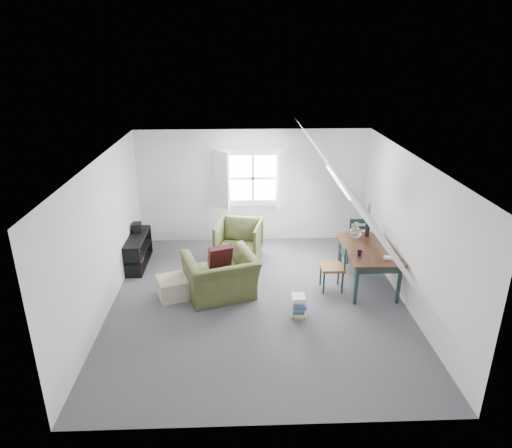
{
  "coord_description": "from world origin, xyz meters",
  "views": [
    {
      "loc": [
        -0.3,
        -6.83,
        4.13
      ],
      "look_at": [
        -0.02,
        0.6,
        1.21
      ],
      "focal_mm": 32.0,
      "sensor_mm": 36.0,
      "label": 1
    }
  ],
  "objects_px": {
    "dining_table": "(369,253)",
    "dining_chair_near": "(334,266)",
    "ottoman": "(174,287)",
    "magazine_stack": "(299,306)",
    "armchair_far": "(239,258)",
    "armchair_near": "(221,295)",
    "dining_chair_far": "(356,237)",
    "media_shelf": "(136,253)"
  },
  "relations": [
    {
      "from": "armchair_far",
      "to": "dining_chair_near",
      "type": "distance_m",
      "value": 2.2
    },
    {
      "from": "dining_chair_near",
      "to": "magazine_stack",
      "type": "relative_size",
      "value": 2.41
    },
    {
      "from": "dining_chair_near",
      "to": "media_shelf",
      "type": "xyz_separation_m",
      "value": [
        -3.75,
        1.1,
        -0.17
      ]
    },
    {
      "from": "armchair_near",
      "to": "dining_table",
      "type": "xyz_separation_m",
      "value": [
        2.67,
        0.29,
        0.64
      ]
    },
    {
      "from": "magazine_stack",
      "to": "armchair_far",
      "type": "bearing_deg",
      "value": 113.73
    },
    {
      "from": "armchair_near",
      "to": "ottoman",
      "type": "xyz_separation_m",
      "value": [
        -0.82,
        0.0,
        0.18
      ]
    },
    {
      "from": "dining_table",
      "to": "dining_chair_near",
      "type": "relative_size",
      "value": 1.7
    },
    {
      "from": "armchair_far",
      "to": "ottoman",
      "type": "bearing_deg",
      "value": -115.0
    },
    {
      "from": "ottoman",
      "to": "dining_table",
      "type": "height_order",
      "value": "dining_table"
    },
    {
      "from": "dining_chair_far",
      "to": "armchair_far",
      "type": "bearing_deg",
      "value": -5.17
    },
    {
      "from": "armchair_near",
      "to": "ottoman",
      "type": "height_order",
      "value": "armchair_near"
    },
    {
      "from": "media_shelf",
      "to": "magazine_stack",
      "type": "bearing_deg",
      "value": -36.28
    },
    {
      "from": "armchair_far",
      "to": "dining_table",
      "type": "xyz_separation_m",
      "value": [
        2.34,
        -1.2,
        0.64
      ]
    },
    {
      "from": "dining_chair_far",
      "to": "magazine_stack",
      "type": "bearing_deg",
      "value": 54.03
    },
    {
      "from": "armchair_near",
      "to": "dining_chair_far",
      "type": "distance_m",
      "value": 3.05
    },
    {
      "from": "media_shelf",
      "to": "ottoman",
      "type": "bearing_deg",
      "value": -57.35
    },
    {
      "from": "armchair_near",
      "to": "armchair_far",
      "type": "distance_m",
      "value": 1.52
    },
    {
      "from": "dining_table",
      "to": "ottoman",
      "type": "bearing_deg",
      "value": -177.73
    },
    {
      "from": "magazine_stack",
      "to": "armchair_near",
      "type": "bearing_deg",
      "value": 151.24
    },
    {
      "from": "armchair_near",
      "to": "media_shelf",
      "type": "distance_m",
      "value": 2.15
    },
    {
      "from": "armchair_near",
      "to": "media_shelf",
      "type": "bearing_deg",
      "value": -54.27
    },
    {
      "from": "ottoman",
      "to": "dining_chair_far",
      "type": "bearing_deg",
      "value": 20.4
    },
    {
      "from": "armchair_far",
      "to": "dining_chair_far",
      "type": "distance_m",
      "value": 2.44
    },
    {
      "from": "armchair_far",
      "to": "magazine_stack",
      "type": "relative_size",
      "value": 2.49
    },
    {
      "from": "media_shelf",
      "to": "dining_table",
      "type": "bearing_deg",
      "value": -15.64
    },
    {
      "from": "ottoman",
      "to": "dining_table",
      "type": "bearing_deg",
      "value": 4.68
    },
    {
      "from": "armchair_near",
      "to": "dining_table",
      "type": "height_order",
      "value": "dining_table"
    },
    {
      "from": "ottoman",
      "to": "magazine_stack",
      "type": "relative_size",
      "value": 1.48
    },
    {
      "from": "armchair_near",
      "to": "magazine_stack",
      "type": "distance_m",
      "value": 1.49
    },
    {
      "from": "media_shelf",
      "to": "armchair_near",
      "type": "bearing_deg",
      "value": -39.27
    },
    {
      "from": "armchair_near",
      "to": "ottoman",
      "type": "bearing_deg",
      "value": -18.33
    },
    {
      "from": "armchair_near",
      "to": "armchair_far",
      "type": "height_order",
      "value": "armchair_far"
    },
    {
      "from": "dining_table",
      "to": "magazine_stack",
      "type": "bearing_deg",
      "value": -146.45
    },
    {
      "from": "armchair_near",
      "to": "dining_chair_near",
      "type": "height_order",
      "value": "dining_chair_near"
    },
    {
      "from": "dining_table",
      "to": "media_shelf",
      "type": "distance_m",
      "value": 4.51
    },
    {
      "from": "armchair_far",
      "to": "dining_table",
      "type": "distance_m",
      "value": 2.71
    },
    {
      "from": "armchair_far",
      "to": "dining_table",
      "type": "relative_size",
      "value": 0.61
    },
    {
      "from": "dining_table",
      "to": "media_shelf",
      "type": "xyz_separation_m",
      "value": [
        -4.39,
        0.97,
        -0.36
      ]
    },
    {
      "from": "armchair_near",
      "to": "ottoman",
      "type": "relative_size",
      "value": 2.22
    },
    {
      "from": "armchair_far",
      "to": "ottoman",
      "type": "xyz_separation_m",
      "value": [
        -1.15,
        -1.48,
        0.18
      ]
    },
    {
      "from": "dining_table",
      "to": "dining_chair_far",
      "type": "distance_m",
      "value": 1.03
    },
    {
      "from": "dining_chair_far",
      "to": "magazine_stack",
      "type": "xyz_separation_m",
      "value": [
        -1.41,
        -2.02,
        -0.33
      ]
    }
  ]
}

